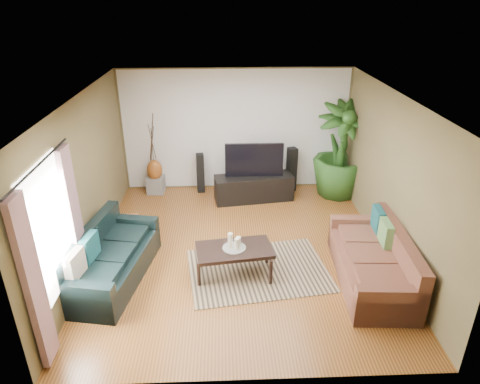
{
  "coord_description": "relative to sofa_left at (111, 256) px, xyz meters",
  "views": [
    {
      "loc": [
        -0.26,
        -6.34,
        4.14
      ],
      "look_at": [
        0.0,
        0.2,
        1.05
      ],
      "focal_mm": 32.0,
      "sensor_mm": 36.0,
      "label": 1
    }
  ],
  "objects": [
    {
      "name": "sofa_left",
      "position": [
        0.0,
        0.0,
        0.0
      ],
      "size": [
        1.23,
        2.18,
        0.85
      ],
      "primitive_type": "cube",
      "rotation": [
        0.0,
        0.0,
        1.39
      ],
      "color": "black",
      "rests_on": "floor"
    },
    {
      "name": "coffee_table",
      "position": [
        1.9,
        0.04,
        -0.18
      ],
      "size": [
        1.26,
        0.8,
        0.48
      ],
      "primitive_type": "cube",
      "rotation": [
        0.0,
        0.0,
        0.14
      ],
      "color": "black",
      "rests_on": "floor"
    },
    {
      "name": "floor",
      "position": [
        2.03,
        0.71,
        -0.42
      ],
      "size": [
        5.5,
        5.5,
        0.0
      ],
      "primitive_type": "plane",
      "color": "#995A27",
      "rests_on": "ground"
    },
    {
      "name": "speaker_left",
      "position": [
        1.24,
        3.21,
        0.02
      ],
      "size": [
        0.18,
        0.2,
        0.9
      ],
      "primitive_type": "cube",
      "rotation": [
        0.0,
        0.0,
        0.14
      ],
      "color": "black",
      "rests_on": "floor"
    },
    {
      "name": "wall_left",
      "position": [
        -0.47,
        0.71,
        0.92
      ],
      "size": [
        0.0,
        5.5,
        5.5
      ],
      "primitive_type": "plane",
      "rotation": [
        1.57,
        0.0,
        1.57
      ],
      "color": "brown",
      "rests_on": "ground"
    },
    {
      "name": "window_pane",
      "position": [
        -0.45,
        -0.89,
        0.97
      ],
      "size": [
        0.0,
        1.8,
        1.8
      ],
      "primitive_type": "plane",
      "rotation": [
        1.57,
        0.0,
        1.57
      ],
      "color": "white",
      "rests_on": "ground"
    },
    {
      "name": "candle_tray",
      "position": [
        1.9,
        0.04,
        0.07
      ],
      "size": [
        0.37,
        0.37,
        0.02
      ],
      "primitive_type": "cylinder",
      "color": "gray",
      "rests_on": "coffee_table"
    },
    {
      "name": "television",
      "position": [
        2.4,
        2.75,
        0.49
      ],
      "size": [
        1.22,
        0.07,
        0.72
      ],
      "primitive_type": "cube",
      "color": "black",
      "rests_on": "tv_stand"
    },
    {
      "name": "ceiling",
      "position": [
        2.03,
        0.71,
        2.28
      ],
      "size": [
        5.5,
        5.5,
        0.0
      ],
      "primitive_type": "plane",
      "rotation": [
        3.14,
        0.0,
        0.0
      ],
      "color": "white",
      "rests_on": "ground"
    },
    {
      "name": "backwall_panel",
      "position": [
        2.03,
        3.45,
        0.93
      ],
      "size": [
        4.9,
        0.0,
        4.9
      ],
      "primitive_type": "plane",
      "rotation": [
        1.57,
        0.0,
        0.0
      ],
      "color": "white",
      "rests_on": "ground"
    },
    {
      "name": "wall_back",
      "position": [
        2.03,
        3.46,
        0.93
      ],
      "size": [
        5.0,
        0.0,
        5.0
      ],
      "primitive_type": "plane",
      "rotation": [
        1.57,
        0.0,
        0.0
      ],
      "color": "brown",
      "rests_on": "ground"
    },
    {
      "name": "wall_front",
      "position": [
        2.03,
        -2.04,
        0.93
      ],
      "size": [
        5.0,
        0.0,
        5.0
      ],
      "primitive_type": "plane",
      "rotation": [
        -1.57,
        0.0,
        0.0
      ],
      "color": "brown",
      "rests_on": "ground"
    },
    {
      "name": "candle_mid",
      "position": [
        1.94,
        0.0,
        0.17
      ],
      "size": [
        0.08,
        0.08,
        0.18
      ],
      "primitive_type": "cylinder",
      "color": "beige",
      "rests_on": "candle_tray"
    },
    {
      "name": "pedestal",
      "position": [
        0.23,
        3.21,
        -0.24
      ],
      "size": [
        0.39,
        0.39,
        0.37
      ],
      "primitive_type": "cube",
      "rotation": [
        0.0,
        0.0,
        -0.07
      ],
      "color": "gray",
      "rests_on": "floor"
    },
    {
      "name": "tv_stand",
      "position": [
        2.4,
        2.73,
        -0.15
      ],
      "size": [
        1.73,
        0.74,
        0.56
      ],
      "primitive_type": "cube",
      "rotation": [
        0.0,
        0.0,
        0.14
      ],
      "color": "black",
      "rests_on": "floor"
    },
    {
      "name": "wall_right",
      "position": [
        4.53,
        0.71,
        0.92
      ],
      "size": [
        0.0,
        5.5,
        5.5
      ],
      "primitive_type": "plane",
      "rotation": [
        1.57,
        0.0,
        -1.57
      ],
      "color": "brown",
      "rests_on": "ground"
    },
    {
      "name": "curtain_far",
      "position": [
        -0.4,
        -0.14,
        0.72
      ],
      "size": [
        0.08,
        0.35,
        2.2
      ],
      "primitive_type": "cube",
      "color": "gray",
      "rests_on": "ground"
    },
    {
      "name": "candle_short",
      "position": [
        1.97,
        0.1,
        0.15
      ],
      "size": [
        0.08,
        0.08,
        0.15
      ],
      "primitive_type": "cylinder",
      "color": "white",
      "rests_on": "candle_tray"
    },
    {
      "name": "plant_pot",
      "position": [
        4.28,
        2.95,
        -0.28
      ],
      "size": [
        0.38,
        0.38,
        0.3
      ],
      "primitive_type": "cylinder",
      "color": "black",
      "rests_on": "floor"
    },
    {
      "name": "candle_tall",
      "position": [
        1.84,
        0.07,
        0.19
      ],
      "size": [
        0.08,
        0.08,
        0.24
      ],
      "primitive_type": "cylinder",
      "color": "white",
      "rests_on": "candle_tray"
    },
    {
      "name": "potted_plant",
      "position": [
        4.28,
        2.95,
        0.61
      ],
      "size": [
        1.18,
        1.18,
        2.07
      ],
      "primitive_type": "imported",
      "rotation": [
        0.0,
        0.0,
        0.02
      ],
      "color": "#224C19",
      "rests_on": "floor"
    },
    {
      "name": "side_table",
      "position": [
        -0.02,
        1.02,
        -0.18
      ],
      "size": [
        0.48,
        0.48,
        0.49
      ],
      "primitive_type": "cube",
      "rotation": [
        0.0,
        0.0,
        0.04
      ],
      "color": "brown",
      "rests_on": "floor"
    },
    {
      "name": "area_rug",
      "position": [
        2.3,
        0.12,
        -0.42
      ],
      "size": [
        2.42,
        1.87,
        0.01
      ],
      "primitive_type": "cube",
      "rotation": [
        0.0,
        0.0,
        0.14
      ],
      "color": "tan",
      "rests_on": "floor"
    },
    {
      "name": "speaker_right",
      "position": [
        3.28,
        3.21,
        0.08
      ],
      "size": [
        0.24,
        0.25,
        1.01
      ],
      "primitive_type": "cube",
      "rotation": [
        0.0,
        0.0,
        0.32
      ],
      "color": "black",
      "rests_on": "floor"
    },
    {
      "name": "curtain_rod",
      "position": [
        -0.4,
        -0.89,
        1.87
      ],
      "size": [
        0.03,
        1.9,
        0.03
      ],
      "primitive_type": "cylinder",
      "rotation": [
        1.57,
        0.0,
        0.0
      ],
      "color": "black",
      "rests_on": "ground"
    },
    {
      "name": "vase",
      "position": [
        0.23,
        3.21,
        0.11
      ],
      "size": [
        0.34,
        0.34,
        0.47
      ],
      "primitive_type": "ellipsoid",
      "color": "#99501B",
      "rests_on": "pedestal"
    },
    {
      "name": "sofa_right",
      "position": [
        4.02,
        -0.21,
        0.0
      ],
      "size": [
        1.08,
        2.17,
        0.85
      ],
      "primitive_type": "cube",
      "rotation": [
        0.0,
        0.0,
        -1.63
      ],
      "color": "brown",
      "rests_on": "floor"
    },
    {
      "name": "curtain_near",
      "position": [
        -0.4,
        -1.64,
        0.72
      ],
      "size": [
        0.08,
        0.35,
        2.2
      ],
      "primitive_type": "cube",
      "color": "gray",
      "rests_on": "ground"
    }
  ]
}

